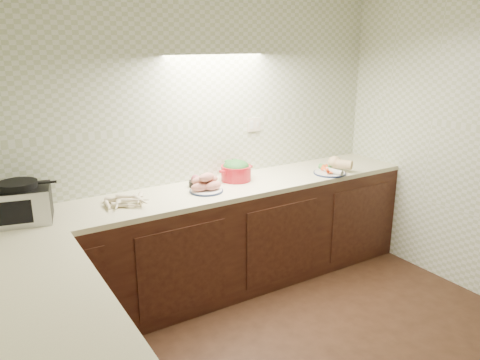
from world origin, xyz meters
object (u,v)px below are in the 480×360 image
sweet_potato_plate (206,185)px  veg_plate (332,167)px  onion_bowl (197,182)px  parsnip_pile (123,201)px  toaster_oven (20,203)px  dutch_oven (236,170)px

sweet_potato_plate → veg_plate: 1.23m
onion_bowl → veg_plate: 1.25m
parsnip_pile → veg_plate: bearing=-4.3°
toaster_oven → dutch_oven: 1.68m
toaster_oven → dutch_oven: bearing=15.0°
onion_bowl → sweet_potato_plate: bearing=-89.3°
onion_bowl → toaster_oven: bearing=-176.6°
dutch_oven → parsnip_pile: bearing=178.6°
toaster_oven → dutch_oven: (1.68, 0.06, -0.04)m
sweet_potato_plate → veg_plate: (1.23, -0.10, -0.01)m
sweet_potato_plate → onion_bowl: sweet_potato_plate is taller
dutch_oven → veg_plate: bearing=-21.6°
sweet_potato_plate → dutch_oven: dutch_oven is taller
toaster_oven → sweet_potato_plate: toaster_oven is taller
sweet_potato_plate → onion_bowl: (-0.00, 0.15, -0.02)m
toaster_oven → veg_plate: (2.54, -0.17, -0.08)m
parsnip_pile → dutch_oven: size_ratio=1.07×
onion_bowl → veg_plate: (1.23, -0.25, 0.01)m
toaster_oven → onion_bowl: bearing=16.3°
sweet_potato_plate → dutch_oven: 0.39m
onion_bowl → veg_plate: size_ratio=0.36×
parsnip_pile → dutch_oven: bearing=5.2°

